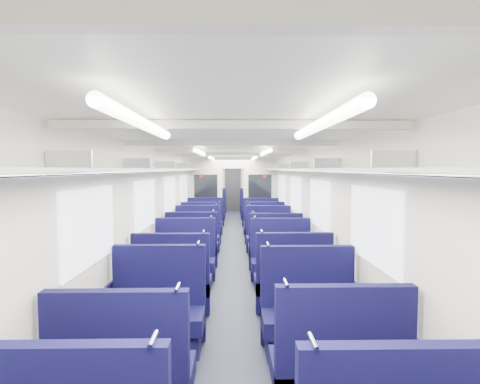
{
  "coord_description": "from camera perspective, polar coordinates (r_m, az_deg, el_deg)",
  "views": [
    {
      "loc": [
        0.0,
        -8.82,
        1.98
      ],
      "look_at": [
        0.22,
        2.8,
        1.26
      ],
      "focal_mm": 28.03,
      "sensor_mm": 36.0,
      "label": 1
    }
  ],
  "objects": [
    {
      "name": "seat_17",
      "position": [
        9.99,
        3.7,
        -5.83
      ],
      "size": [
        1.04,
        0.57,
        1.16
      ],
      "color": "#0C0B37",
      "rests_on": "floor"
    },
    {
      "name": "seat_26",
      "position": [
        16.49,
        -3.97,
        -2.12
      ],
      "size": [
        1.04,
        0.57,
        1.16
      ],
      "color": "#0C0B37",
      "rests_on": "floor"
    },
    {
      "name": "dado_right",
      "position": [
        9.08,
        7.75,
        -6.85
      ],
      "size": [
        0.03,
        17.9,
        0.7
      ],
      "primitive_type": "cube",
      "color": "black",
      "rests_on": "floor"
    },
    {
      "name": "wall_far",
      "position": [
        17.84,
        -1.09,
        0.95
      ],
      "size": [
        2.8,
        0.02,
        2.35
      ],
      "primitive_type": "cube",
      "color": "beige",
      "rests_on": "floor"
    },
    {
      "name": "wall_left",
      "position": [
        8.97,
        -10.08,
        -1.67
      ],
      "size": [
        0.02,
        18.0,
        2.35
      ],
      "primitive_type": "cube",
      "color": "beige",
      "rests_on": "floor"
    },
    {
      "name": "seat_21",
      "position": [
        12.97,
        2.59,
        -3.66
      ],
      "size": [
        1.04,
        0.57,
        1.16
      ],
      "color": "#0C0B37",
      "rests_on": "floor"
    },
    {
      "name": "seat_10",
      "position": [
        6.62,
        -8.42,
        -10.72
      ],
      "size": [
        1.04,
        0.57,
        1.16
      ],
      "color": "#0C0B37",
      "rests_on": "floor"
    },
    {
      "name": "end_door",
      "position": [
        17.79,
        -1.09,
        0.38
      ],
      "size": [
        0.75,
        0.06,
        2.0
      ],
      "primitive_type": "cube",
      "color": "black",
      "rests_on": "floor"
    },
    {
      "name": "seat_22",
      "position": [
        14.23,
        -4.44,
        -3.03
      ],
      "size": [
        1.04,
        0.57,
        1.16
      ],
      "color": "#0C0B37",
      "rests_on": "floor"
    },
    {
      "name": "windows",
      "position": [
        8.38,
        -1.1,
        -0.3
      ],
      "size": [
        2.78,
        15.6,
        0.75
      ],
      "color": "white",
      "rests_on": "wall_left"
    },
    {
      "name": "luggage_rack_right",
      "position": [
        8.91,
        6.74,
        3.46
      ],
      "size": [
        0.36,
        17.4,
        0.18
      ],
      "color": "#B2B5BA",
      "rests_on": "wall_right"
    },
    {
      "name": "seat_18",
      "position": [
        11.12,
        -5.38,
        -4.88
      ],
      "size": [
        1.04,
        0.57,
        1.16
      ],
      "color": "#0C0B37",
      "rests_on": "floor"
    },
    {
      "name": "wall_right",
      "position": [
        8.97,
        7.89,
        -1.65
      ],
      "size": [
        0.02,
        18.0,
        2.35
      ],
      "primitive_type": "cube",
      "color": "beige",
      "rests_on": "floor"
    },
    {
      "name": "ceiling_fittings",
      "position": [
        8.57,
        -1.1,
        5.6
      ],
      "size": [
        2.7,
        16.06,
        0.11
      ],
      "color": "beige",
      "rests_on": "ceiling"
    },
    {
      "name": "ceiling",
      "position": [
        8.83,
        -1.1,
        5.93
      ],
      "size": [
        2.8,
        18.0,
        0.01
      ],
      "primitive_type": "cube",
      "color": "silver",
      "rests_on": "wall_left"
    },
    {
      "name": "floor",
      "position": [
        9.04,
        -1.09,
        -9.12
      ],
      "size": [
        2.8,
        18.0,
        0.01
      ],
      "primitive_type": "cube",
      "color": "black",
      "rests_on": "ground"
    },
    {
      "name": "seat_27",
      "position": [
        16.5,
        1.8,
        -2.11
      ],
      "size": [
        1.04,
        0.57,
        1.16
      ],
      "color": "#0C0B37",
      "rests_on": "floor"
    },
    {
      "name": "seat_11",
      "position": [
        6.57,
        6.3,
        -10.82
      ],
      "size": [
        1.04,
        0.57,
        1.16
      ],
      "color": "#0C0B37",
      "rests_on": "floor"
    },
    {
      "name": "seat_12",
      "position": [
        7.77,
        -7.29,
        -8.56
      ],
      "size": [
        1.04,
        0.57,
        1.16
      ],
      "color": "#0C0B37",
      "rests_on": "floor"
    },
    {
      "name": "seat_7",
      "position": [
        4.36,
        10.49,
        -18.42
      ],
      "size": [
        1.04,
        0.57,
        1.16
      ],
      "color": "#0C0B37",
      "rests_on": "floor"
    },
    {
      "name": "dado_left",
      "position": [
        9.08,
        -9.93,
        -6.87
      ],
      "size": [
        0.03,
        17.9,
        0.7
      ],
      "primitive_type": "cube",
      "color": "black",
      "rests_on": "floor"
    },
    {
      "name": "seat_19",
      "position": [
        10.98,
        3.26,
        -4.98
      ],
      "size": [
        1.04,
        0.57,
        1.16
      ],
      "color": "#0C0B37",
      "rests_on": "floor"
    },
    {
      "name": "seat_6",
      "position": [
        4.44,
        -12.44,
        -18.05
      ],
      "size": [
        1.04,
        0.57,
        1.16
      ],
      "color": "#0C0B37",
      "rests_on": "floor"
    },
    {
      "name": "seat_8",
      "position": [
        5.4,
        -10.2,
        -14.02
      ],
      "size": [
        1.04,
        0.57,
        1.16
      ],
      "color": "#0C0B37",
      "rests_on": "floor"
    },
    {
      "name": "seat_15",
      "position": [
        8.71,
        4.42,
        -7.22
      ],
      "size": [
        1.04,
        0.57,
        1.16
      ],
      "color": "#0C0B37",
      "rests_on": "floor"
    },
    {
      "name": "seat_14",
      "position": [
        8.82,
        -6.53,
        -7.11
      ],
      "size": [
        1.04,
        0.57,
        1.16
      ],
      "color": "#0C0B37",
      "rests_on": "floor"
    },
    {
      "name": "luggage_rack_left",
      "position": [
        8.91,
        -8.94,
        3.44
      ],
      "size": [
        0.36,
        17.4,
        0.18
      ],
      "color": "#B2B5BA",
      "rests_on": "wall_left"
    },
    {
      "name": "seat_9",
      "position": [
        5.43,
        7.97,
        -13.93
      ],
      "size": [
        1.04,
        0.57,
        1.16
      ],
      "color": "#0C0B37",
      "rests_on": "floor"
    },
    {
      "name": "seat_24",
      "position": [
        15.36,
        -4.19,
        -2.54
      ],
      "size": [
        1.04,
        0.57,
        1.16
      ],
      "color": "#0C0B37",
      "rests_on": "floor"
    },
    {
      "name": "seat_25",
      "position": [
        15.42,
        2.0,
        -2.51
      ],
      "size": [
        1.04,
        0.57,
        1.16
      ],
      "color": "#0C0B37",
      "rests_on": "floor"
    },
    {
      "name": "seat_23",
      "position": [
        14.29,
        2.25,
        -2.99
      ],
      "size": [
        1.04,
        0.57,
        1.16
      ],
      "color": "#0C0B37",
      "rests_on": "floor"
    },
    {
      "name": "seat_13",
      "position": [
        7.55,
        5.3,
        -8.91
      ],
      "size": [
        1.04,
        0.57,
        1.16
      ],
      "color": "#0C0B37",
      "rests_on": "floor"
    },
    {
      "name": "seat_20",
      "position": [
        13.09,
        -4.73,
        -3.6
      ],
      "size": [
        1.04,
        0.57,
        1.16
      ],
      "color": "#0C0B37",
      "rests_on": "floor"
    },
    {
      "name": "seat_4",
      "position": [
        3.3,
        -17.36,
        -26.13
      ],
      "size": [
        1.04,
        0.57,
        1.16
      ],
      "color": "#0C0B37",
      "rests_on": "floor"
    },
    {
      "name": "seat_5",
      "position": [
        3.37,
        14.73,
        -25.43
      ],
      "size": [
        1.04,
        0.57,
        1.16
      ],
      "color": "#0C0B37",
      "rests_on": "floor"
    },
    {
      "name": "bulkhead",
      "position": [
        12.17,
        -1.09,
        0.01
      ],
      "size": [
        2.8,
        0.1,
        2.35
      ],
      "color": "beige",
      "rests_on": "floor"
    },
    {
      "name": "seat_16",
      "position": [
        9.97,
        -5.89,
        -5.86
      ],
      "size": [
        1.04,
        0.57,
        1.16
      ],
      "color": "#0C0B37",
      "rests_on": "floor"
    }
  ]
}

